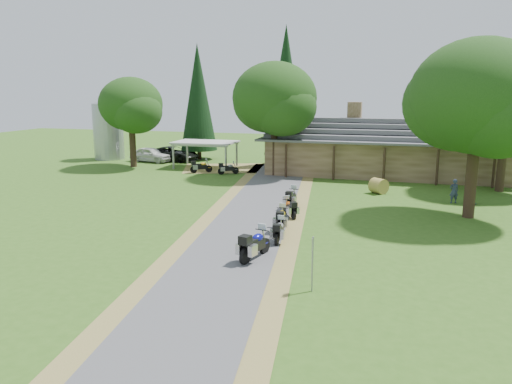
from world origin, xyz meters
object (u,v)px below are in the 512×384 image
(carport, at_px, (206,154))
(motorcycle_row_e, at_px, (292,197))
(silo, at_px, (108,129))
(motorcycle_row_d, at_px, (289,207))
(motorcycle_row_a, at_px, (255,243))
(motorcycle_carport_b, at_px, (228,168))
(motorcycle_row_b, at_px, (279,230))
(hay_bale, at_px, (379,186))
(lodge, at_px, (387,146))
(motorcycle_carport_a, at_px, (201,166))
(car_dark_suv, at_px, (173,150))
(car_white_sedan, at_px, (151,153))
(motorcycle_row_c, at_px, (281,218))

(carport, height_order, motorcycle_row_e, carport)
(silo, xyz_separation_m, motorcycle_row_d, (24.01, -18.83, -2.58))
(motorcycle_row_a, distance_m, motorcycle_carport_b, 22.50)
(carport, distance_m, motorcycle_row_b, 24.41)
(hay_bale, bearing_deg, motorcycle_carport_b, 160.07)
(carport, distance_m, motorcycle_row_a, 26.68)
(lodge, xyz_separation_m, motorcycle_carport_a, (-15.84, -4.17, -1.84))
(car_dark_suv, distance_m, motorcycle_row_e, 23.58)
(lodge, xyz_separation_m, motorcycle_row_d, (-4.77, -17.36, -1.87))
(car_dark_suv, bearing_deg, carport, -116.87)
(lodge, height_order, silo, silo)
(lodge, relative_size, motorcycle_carport_b, 12.87)
(lodge, distance_m, car_dark_suv, 21.64)
(motorcycle_row_d, bearing_deg, lodge, -48.42)
(hay_bale, bearing_deg, motorcycle_row_b, -106.96)
(carport, height_order, motorcycle_row_a, carport)
(motorcycle_row_e, distance_m, motorcycle_carport_b, 13.43)
(carport, height_order, motorcycle_carport_a, carport)
(car_white_sedan, xyz_separation_m, hay_bale, (23.28, -9.66, -0.41))
(lodge, bearing_deg, motorcycle_row_a, -100.34)
(silo, bearing_deg, motorcycle_carport_b, -20.24)
(carport, bearing_deg, car_dark_suv, 145.76)
(car_white_sedan, bearing_deg, silo, 90.53)
(motorcycle_row_b, bearing_deg, motorcycle_row_a, 167.75)
(motorcycle_row_d, distance_m, hay_bale, 9.55)
(motorcycle_row_b, height_order, motorcycle_carport_a, motorcycle_carport_a)
(motorcycle_row_a, bearing_deg, motorcycle_carport_a, 42.16)
(motorcycle_row_e, height_order, motorcycle_carport_a, motorcycle_row_e)
(motorcycle_row_d, bearing_deg, silo, 18.84)
(motorcycle_row_c, distance_m, motorcycle_row_d, 2.82)
(car_dark_suv, distance_m, motorcycle_row_d, 25.58)
(motorcycle_row_c, relative_size, motorcycle_row_d, 1.13)
(motorcycle_row_e, xyz_separation_m, motorcycle_carport_a, (-10.68, 10.84, -0.05))
(hay_bale, bearing_deg, lodge, 89.08)
(motorcycle_row_c, distance_m, hay_bale, 12.01)
(motorcycle_row_a, height_order, hay_bale, motorcycle_row_a)
(motorcycle_row_a, height_order, motorcycle_carport_b, motorcycle_row_a)
(motorcycle_row_c, height_order, motorcycle_carport_b, motorcycle_row_c)
(carport, bearing_deg, hay_bale, -26.51)
(car_white_sedan, xyz_separation_m, motorcycle_row_c, (18.85, -20.82, -0.30))
(motorcycle_row_a, height_order, motorcycle_row_d, motorcycle_row_a)
(motorcycle_row_e, height_order, hay_bale, motorcycle_row_e)
(silo, xyz_separation_m, car_white_sedan, (5.36, -0.82, -2.21))
(car_white_sedan, xyz_separation_m, motorcycle_row_d, (18.65, -18.01, -0.37))
(lodge, relative_size, motorcycle_carport_a, 12.04)
(silo, distance_m, motorcycle_carport_a, 14.35)
(car_white_sedan, height_order, motorcycle_row_c, car_white_sedan)
(car_white_sedan, relative_size, motorcycle_row_c, 2.98)
(motorcycle_carport_b, bearing_deg, motorcycle_row_e, -86.87)
(carport, xyz_separation_m, car_dark_suv, (-4.91, 3.19, -0.12))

